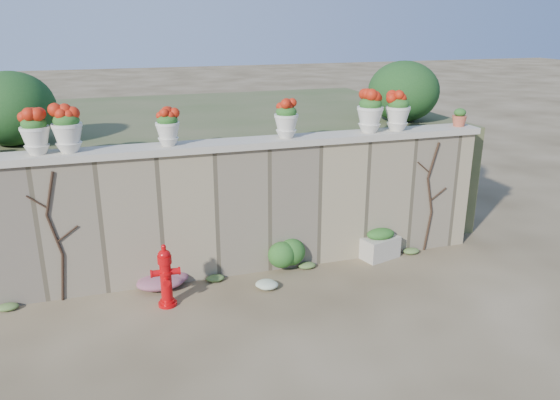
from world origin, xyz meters
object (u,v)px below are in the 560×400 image
object	(u,v)px
fire_hydrant	(166,275)
urn_pot_0	(35,132)
terracotta_pot	(459,118)
planter_box	(380,244)

from	to	relation	value
fire_hydrant	urn_pot_0	world-z (taller)	urn_pot_0
urn_pot_0	terracotta_pot	size ratio (longest dim) A/B	2.07
planter_box	terracotta_pot	size ratio (longest dim) A/B	2.41
fire_hydrant	terracotta_pot	bearing A→B (deg)	11.30
planter_box	urn_pot_0	world-z (taller)	urn_pot_0
fire_hydrant	planter_box	xyz separation A→B (m)	(3.59, 0.55, -0.22)
planter_box	terracotta_pot	bearing A→B (deg)	-5.89
planter_box	terracotta_pot	xyz separation A→B (m)	(1.49, 0.27, 1.99)
planter_box	urn_pot_0	bearing A→B (deg)	160.79
terracotta_pot	urn_pot_0	bearing A→B (deg)	180.00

